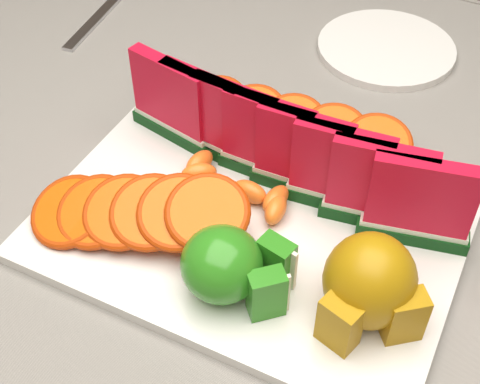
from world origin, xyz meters
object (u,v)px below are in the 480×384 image
at_px(fork, 101,15).
at_px(pear_cluster, 370,286).
at_px(side_plate, 386,48).
at_px(apple_cluster, 230,266).
at_px(platter, 254,221).

bearing_deg(fork, pear_cluster, -32.68).
distance_m(pear_cluster, side_plate, 0.43).
bearing_deg(fork, side_plate, 13.53).
height_order(apple_cluster, side_plate, apple_cluster).
relative_size(platter, fork, 2.05).
bearing_deg(pear_cluster, side_plate, 104.91).
xyz_separation_m(platter, fork, (-0.36, 0.26, -0.00)).
distance_m(platter, fork, 0.45).
distance_m(side_plate, fork, 0.40).
bearing_deg(fork, apple_cluster, -42.39).
bearing_deg(side_plate, apple_cluster, -90.70).
bearing_deg(apple_cluster, fork, 137.61).
relative_size(apple_cluster, side_plate, 0.49).
height_order(side_plate, fork, side_plate).
height_order(pear_cluster, fork, pear_cluster).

